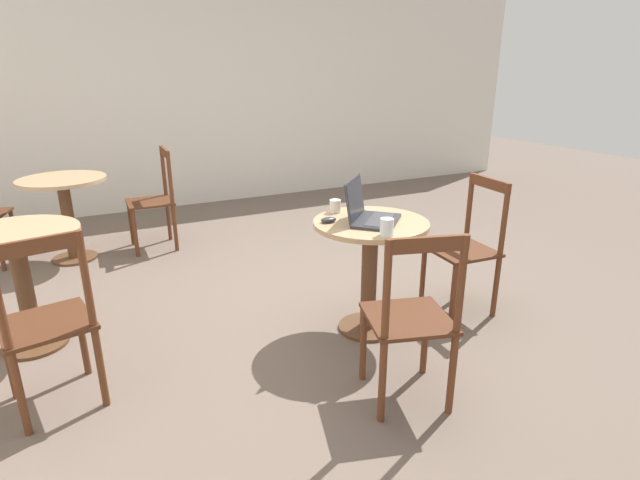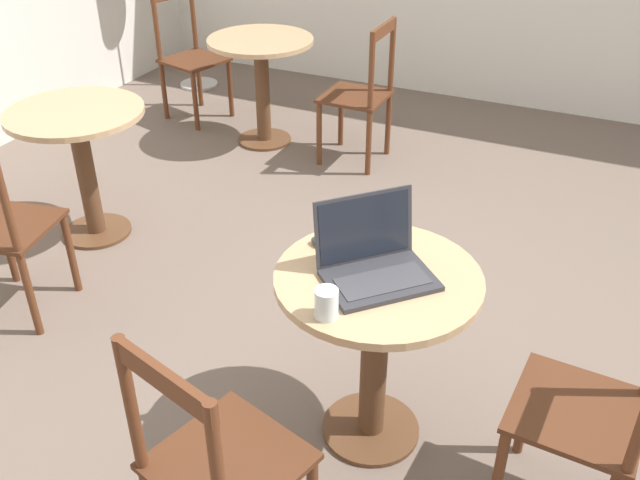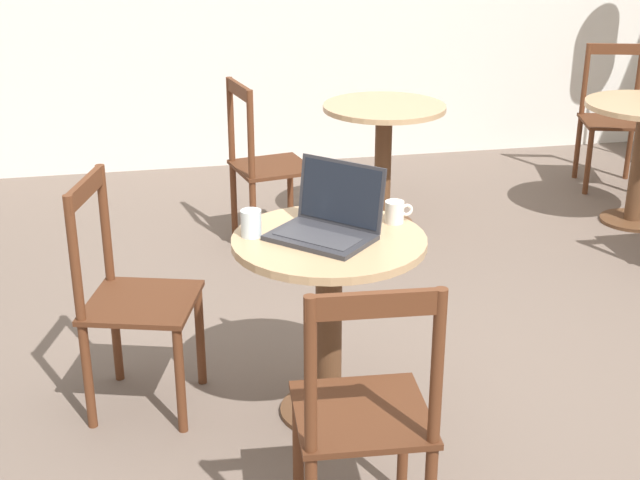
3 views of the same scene
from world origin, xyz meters
name	(u,v)px [view 2 (image 2 of 3)]	position (x,y,z in m)	size (l,w,h in m)	color
ground_plane	(384,351)	(0.00, 0.00, 0.00)	(16.00, 16.00, 0.00)	#66564C
cafe_table_near	(376,321)	(-0.46, -0.11, 0.54)	(0.71, 0.71, 0.73)	#51331E
cafe_table_mid	(261,67)	(1.78, 1.56, 0.54)	(0.71, 0.71, 0.73)	#51331E
cafe_table_far	(81,145)	(0.28, 1.82, 0.54)	(0.71, 0.71, 0.73)	#51331E
chair_near_front	(593,414)	(-0.51, -0.86, 0.45)	(0.42, 0.42, 0.93)	#562D19
chair_near_left	(216,468)	(-1.18, 0.10, 0.45)	(0.49, 0.49, 0.93)	#562D19
chair_mid_back	(190,58)	(1.97, 2.26, 0.45)	(0.49, 0.49, 0.93)	#562D19
chair_mid_front	(361,96)	(1.77, 0.83, 0.45)	(0.40, 0.40, 0.93)	#562D19
chair_far_left	(0,229)	(-0.44, 1.67, 0.45)	(0.47, 0.47, 0.93)	#562D19
laptop	(375,262)	(-0.46, -0.10, 0.78)	(0.45, 0.45, 0.25)	#2D2D33
mouse	(324,242)	(-0.36, 0.13, 0.75)	(0.06, 0.10, 0.03)	#2D2D33
mug	(379,221)	(-0.18, -0.01, 0.77)	(0.11, 0.07, 0.08)	silver
drinking_glass	(326,303)	(-0.73, -0.04, 0.78)	(0.07, 0.07, 0.10)	silver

